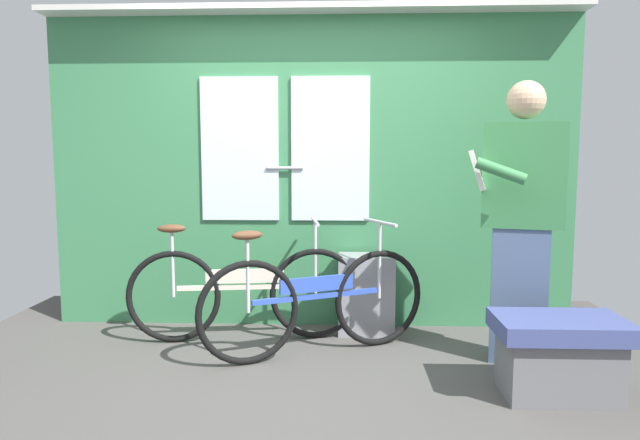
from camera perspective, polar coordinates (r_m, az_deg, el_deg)
ground_plane at (r=3.39m, az=-2.13°, el=-17.02°), size 5.06×4.18×0.04m
train_door_wall at (r=4.40m, az=-0.99°, el=5.62°), size 4.06×0.28×2.44m
bicycle_near_door at (r=4.14m, az=-7.72°, el=-7.22°), size 1.68×0.44×0.88m
bicycle_leaning_behind at (r=3.81m, az=-0.43°, el=-8.26°), size 1.49×0.78×0.89m
passenger_reading_newspaper at (r=3.80m, az=19.63°, el=0.39°), size 0.63×0.58×1.80m
trash_bin_by_wall at (r=4.31m, az=4.68°, el=-7.48°), size 0.42×0.28×0.60m
bench_seat_corner at (r=3.46m, az=23.03°, el=-12.46°), size 0.70×0.44×0.45m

